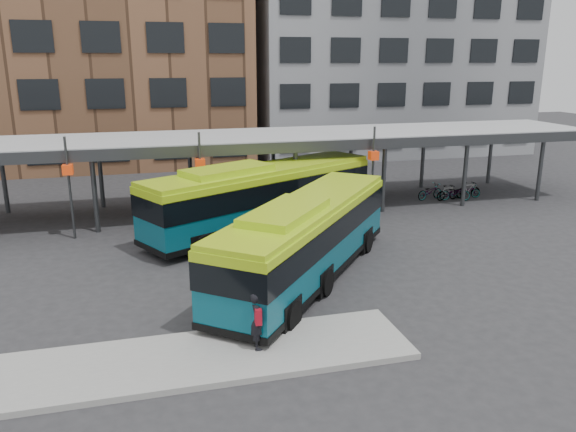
% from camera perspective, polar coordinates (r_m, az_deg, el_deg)
% --- Properties ---
extents(ground, '(120.00, 120.00, 0.00)m').
position_cam_1_polar(ground, '(19.86, 3.33, -8.59)').
color(ground, '#28282B').
rests_on(ground, ground).
extents(boarding_island, '(14.00, 3.00, 0.18)m').
position_cam_1_polar(boarding_island, '(16.31, -12.46, -14.35)').
color(boarding_island, gray).
rests_on(boarding_island, ground).
extents(canopy, '(40.00, 6.53, 4.80)m').
position_cam_1_polar(canopy, '(30.87, -4.13, 7.72)').
color(canopy, '#999B9E').
rests_on(canopy, ground).
extents(building_brick, '(26.00, 14.00, 22.00)m').
position_cam_1_polar(building_brick, '(49.45, -20.81, 18.00)').
color(building_brick, brown).
rests_on(building_brick, ground).
extents(building_grey, '(24.00, 14.00, 20.00)m').
position_cam_1_polar(building_grey, '(53.80, 9.45, 17.43)').
color(building_grey, slate).
rests_on(building_grey, ground).
extents(bus_front, '(9.48, 10.87, 3.29)m').
position_cam_1_polar(bus_front, '(21.12, 1.91, -2.09)').
color(bus_front, '#084B5D').
rests_on(bus_front, ground).
extents(bus_rear, '(12.28, 8.19, 3.44)m').
position_cam_1_polar(bus_rear, '(27.18, -2.65, 2.12)').
color(bus_rear, '#084B5D').
rests_on(bus_rear, ground).
extents(pedestrian, '(0.46, 0.67, 1.70)m').
position_cam_1_polar(pedestrian, '(16.11, -3.12, -10.53)').
color(pedestrian, black).
rests_on(pedestrian, boarding_island).
extents(bike_rack, '(4.24, 1.77, 1.00)m').
position_cam_1_polar(bike_rack, '(35.11, 16.34, 2.39)').
color(bike_rack, slate).
rests_on(bike_rack, ground).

